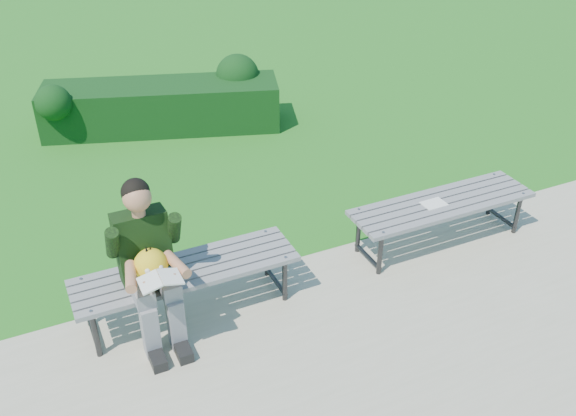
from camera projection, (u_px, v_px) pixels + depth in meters
ground at (270, 267)px, 5.88m from camera, size 80.00×80.00×0.00m
walkway at (369, 402)px, 4.52m from camera, size 30.00×3.50×0.02m
hedge at (166, 103)px, 8.30m from camera, size 3.12×1.64×0.86m
bench_left at (186, 274)px, 5.12m from camera, size 1.80×0.50×0.46m
bench_right at (442, 207)px, 5.99m from camera, size 1.80×0.50×0.46m
seated_boy at (148, 259)px, 4.78m from camera, size 0.56×0.76×1.31m
paper_sheet at (434, 204)px, 5.92m from camera, size 0.22×0.16×0.01m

